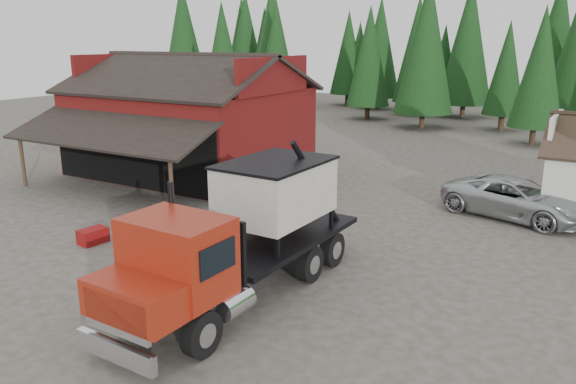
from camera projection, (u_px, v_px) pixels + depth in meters
The scene contains 9 objects.
ground at pixel (247, 254), 21.42m from camera, with size 120.00×120.00×0.00m, color #454036.
red_barn at pixel (190, 127), 34.33m from camera, with size 12.80×13.63×7.18m.
conifer_backdrop at pixel (485, 120), 56.30m from camera, with size 76.00×16.00×16.00m, color black, non-canonical shape.
near_pine_a at pixel (223, 55), 53.78m from camera, with size 4.40×4.40×11.40m.
near_pine_b at pixel (540, 67), 41.84m from camera, with size 3.96×3.96×10.40m.
near_pine_d at pixel (427, 45), 49.67m from camera, with size 5.28×5.28×13.40m.
feed_truck at pixel (244, 230), 17.41m from camera, with size 3.16×10.53×4.71m.
silver_car at pixel (516, 198), 25.57m from camera, with size 2.99×6.48×1.80m, color #B1B5B9.
equip_box at pixel (93, 236), 22.48m from camera, with size 0.70×1.10×0.60m, color maroon.
Camera 1 is at (11.53, -16.46, 7.94)m, focal length 35.00 mm.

